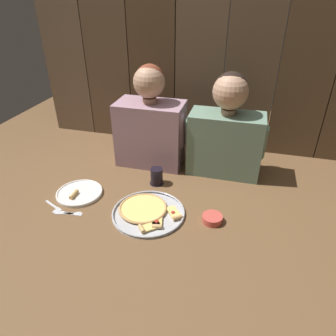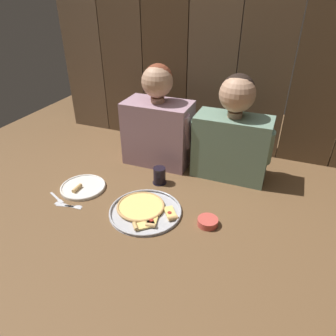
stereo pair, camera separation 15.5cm
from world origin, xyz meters
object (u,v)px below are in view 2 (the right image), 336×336
(pizza_tray, at_px, (144,210))
(diner_right, at_px, (233,133))
(diner_left, at_px, (158,122))
(dinner_plate, at_px, (83,187))
(dipping_bowl, at_px, (208,221))
(drinking_glass, at_px, (159,176))

(pizza_tray, height_order, diner_right, diner_right)
(pizza_tray, xyz_separation_m, diner_left, (-0.14, 0.50, 0.26))
(pizza_tray, height_order, diner_left, diner_left)
(dinner_plate, xyz_separation_m, diner_right, (0.72, 0.44, 0.26))
(pizza_tray, relative_size, dipping_bowl, 3.71)
(drinking_glass, height_order, diner_left, diner_left)
(dinner_plate, height_order, diner_left, diner_left)
(drinking_glass, bearing_deg, diner_right, 33.95)
(pizza_tray, relative_size, diner_right, 0.61)
(dinner_plate, relative_size, diner_left, 0.41)
(pizza_tray, xyz_separation_m, dinner_plate, (-0.40, 0.06, -0.00))
(dinner_plate, distance_m, diner_right, 0.88)
(diner_left, bearing_deg, dinner_plate, -121.37)
(dipping_bowl, relative_size, diner_right, 0.16)
(drinking_glass, height_order, diner_right, diner_right)
(dinner_plate, bearing_deg, diner_right, 31.45)
(drinking_glass, distance_m, dipping_bowl, 0.43)
(diner_left, xyz_separation_m, diner_right, (0.45, 0.00, 0.00))
(dinner_plate, xyz_separation_m, drinking_glass, (0.37, 0.21, 0.04))
(dinner_plate, relative_size, diner_right, 0.42)
(dipping_bowl, height_order, diner_left, diner_left)
(diner_right, bearing_deg, dipping_bowl, -89.32)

